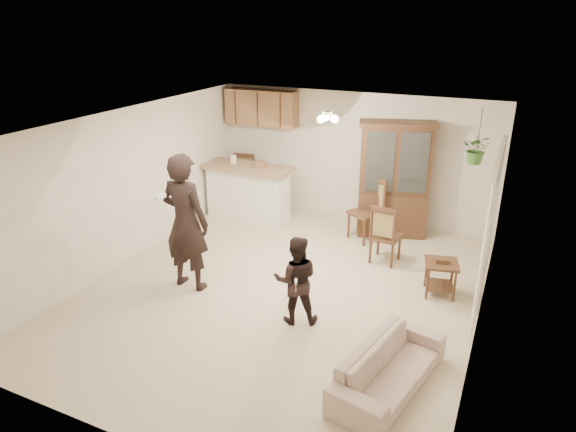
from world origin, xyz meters
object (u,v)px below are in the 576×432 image
at_px(sofa, 390,358).
at_px(chair_bar, 242,193).
at_px(side_table, 440,278).
at_px(child, 296,276).
at_px(china_hutch, 394,181).
at_px(chair_hutch_right, 385,246).
at_px(chair_hutch_left, 365,223).
at_px(adult, 186,231).

height_order(sofa, chair_bar, chair_bar).
bearing_deg(side_table, chair_bar, 156.03).
relative_size(child, china_hutch, 0.64).
bearing_deg(china_hutch, sofa, -94.42).
height_order(chair_bar, chair_hutch_right, chair_bar).
xyz_separation_m(sofa, child, (-1.46, 0.76, 0.31)).
height_order(chair_bar, chair_hutch_left, chair_hutch_left).
bearing_deg(chair_hutch_right, side_table, 149.65).
bearing_deg(child, china_hutch, -120.56).
bearing_deg(adult, child, 176.03).
height_order(child, chair_hutch_left, child).
distance_m(adult, side_table, 3.77).
bearing_deg(chair_bar, chair_hutch_right, -32.25).
relative_size(sofa, child, 1.39).
distance_m(china_hutch, chair_hutch_left, 0.92).
bearing_deg(side_table, china_hutch, 122.61).
relative_size(china_hutch, chair_hutch_right, 2.07).
distance_m(child, chair_hutch_left, 2.99).
relative_size(adult, china_hutch, 0.85).
bearing_deg(chair_bar, child, -63.24).
relative_size(sofa, china_hutch, 0.89).
relative_size(child, chair_hutch_left, 1.18).
bearing_deg(sofa, adult, 85.79).
distance_m(chair_bar, chair_hutch_right, 3.66).
relative_size(china_hutch, side_table, 3.69).
distance_m(sofa, child, 1.68).
height_order(sofa, chair_hutch_right, chair_hutch_right).
height_order(side_table, chair_hutch_right, chair_hutch_right).
height_order(chair_hutch_left, chair_hutch_right, chair_hutch_left).
bearing_deg(chair_hutch_right, child, 79.39).
bearing_deg(adult, side_table, -156.92).
bearing_deg(sofa, child, 74.48).
height_order(china_hutch, chair_hutch_left, china_hutch).
xyz_separation_m(child, china_hutch, (0.42, 3.42, 0.37)).
distance_m(sofa, chair_hutch_right, 3.11).
distance_m(chair_bar, chair_hutch_left, 2.92).
xyz_separation_m(adult, side_table, (3.47, 1.33, -0.63)).
relative_size(chair_bar, chair_hutch_right, 1.09).
height_order(side_table, chair_hutch_left, chair_hutch_left).
bearing_deg(sofa, side_table, 7.74).
distance_m(sofa, chair_hutch_left, 3.99).
bearing_deg(chair_hutch_left, adult, -93.64).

